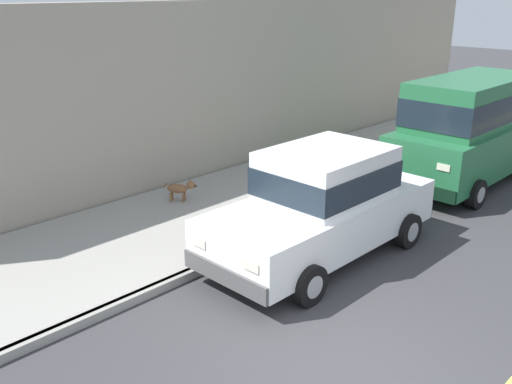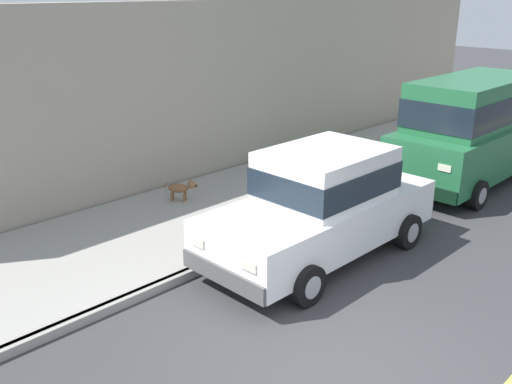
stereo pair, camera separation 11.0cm
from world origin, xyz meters
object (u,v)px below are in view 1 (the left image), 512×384
(fire_hydrant, at_px, (326,184))
(car_green_van, at_px, (470,126))
(car_white_sedan, at_px, (323,203))
(dog_brown, at_px, (180,188))

(fire_hydrant, bearing_deg, car_green_van, 68.17)
(car_white_sedan, relative_size, car_green_van, 0.94)
(car_white_sedan, height_order, dog_brown, car_white_sedan)
(car_green_van, relative_size, fire_hydrant, 6.77)
(car_green_van, xyz_separation_m, fire_hydrant, (-1.43, -3.58, -0.92))
(dog_brown, distance_m, fire_hydrant, 3.12)
(car_white_sedan, relative_size, fire_hydrant, 6.35)
(car_white_sedan, bearing_deg, dog_brown, -175.79)
(car_green_van, distance_m, fire_hydrant, 3.96)
(fire_hydrant, bearing_deg, dog_brown, -133.53)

